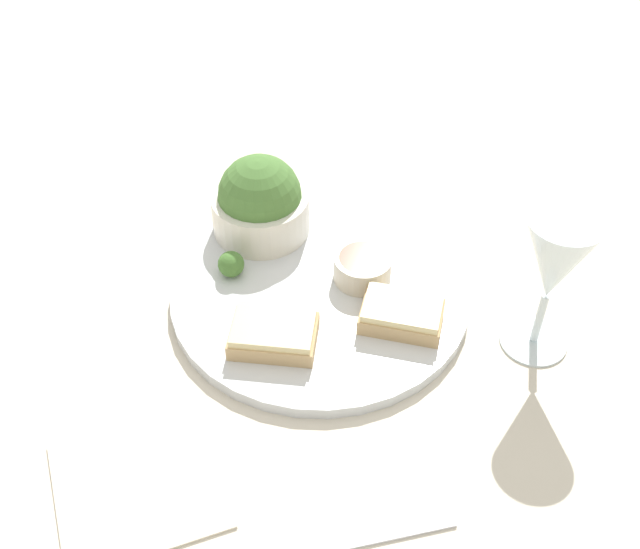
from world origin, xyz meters
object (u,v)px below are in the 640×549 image
at_px(cheese_toast_near, 274,334).
at_px(cheese_toast_far, 402,314).
at_px(sauce_ramekin, 363,266).
at_px(wine_glass, 555,264).
at_px(napkin, 138,485).
at_px(salad_bowl, 260,203).
at_px(fork, 344,545).

relative_size(cheese_toast_near, cheese_toast_far, 1.05).
bearing_deg(sauce_ramekin, cheese_toast_near, -160.27).
xyz_separation_m(wine_glass, napkin, (-0.41, 0.01, -0.11)).
bearing_deg(salad_bowl, wine_glass, -54.73).
height_order(salad_bowl, napkin, salad_bowl).
height_order(napkin, fork, same).
distance_m(wine_glass, fork, 0.32).
bearing_deg(cheese_toast_near, napkin, -151.50).
distance_m(salad_bowl, cheese_toast_far, 0.21).
xyz_separation_m(salad_bowl, napkin, (-0.22, -0.26, -0.05)).
bearing_deg(fork, cheese_toast_near, 81.92).
height_order(cheese_toast_far, fork, cheese_toast_far).
xyz_separation_m(salad_bowl, cheese_toast_near, (-0.06, -0.17, -0.03)).
distance_m(sauce_ramekin, wine_glass, 0.21).
distance_m(sauce_ramekin, cheese_toast_far, 0.08).
distance_m(salad_bowl, napkin, 0.34).
bearing_deg(napkin, cheese_toast_near, 28.50).
relative_size(cheese_toast_near, fork, 0.54).
bearing_deg(napkin, salad_bowl, 48.96).
bearing_deg(fork, wine_glass, 22.91).
height_order(cheese_toast_far, wine_glass, wine_glass).
xyz_separation_m(cheese_toast_near, cheese_toast_far, (0.13, -0.03, -0.00)).
bearing_deg(wine_glass, napkin, 178.51).
height_order(salad_bowl, cheese_toast_near, salad_bowl).
height_order(cheese_toast_near, fork, cheese_toast_near).
relative_size(salad_bowl, napkin, 0.72).
relative_size(cheese_toast_near, napkin, 0.67).
distance_m(sauce_ramekin, napkin, 0.32).
distance_m(cheese_toast_far, fork, 0.25).
xyz_separation_m(sauce_ramekin, cheese_toast_near, (-0.12, -0.04, -0.00)).
bearing_deg(cheese_toast_far, sauce_ramekin, 94.31).
bearing_deg(sauce_ramekin, fork, -120.30).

